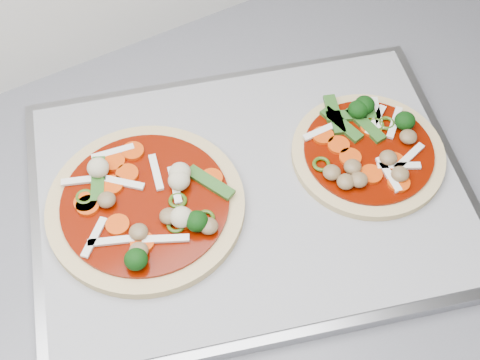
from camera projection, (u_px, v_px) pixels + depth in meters
base_cabinet at (408, 267)px, 1.22m from camera, size 3.60×0.60×0.86m
baking_tray at (251, 193)px, 0.74m from camera, size 0.56×0.48×0.02m
parchment at (251, 189)px, 0.74m from camera, size 0.54×0.45×0.00m
pizza_left at (147, 204)px, 0.71m from camera, size 0.30×0.30×0.04m
pizza_right at (368, 149)px, 0.76m from camera, size 0.23×0.23×0.03m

